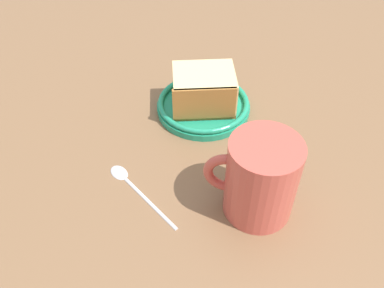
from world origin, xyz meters
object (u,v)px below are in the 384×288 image
(tea_mug, at_px, (260,178))
(teaspoon, at_px, (129,182))
(small_plate, at_px, (203,105))
(cake_slice, at_px, (204,91))

(tea_mug, height_order, teaspoon, tea_mug)
(small_plate, bearing_deg, tea_mug, 8.19)
(tea_mug, xyz_separation_m, teaspoon, (-0.06, -0.15, -0.05))
(small_plate, relative_size, tea_mug, 1.31)
(small_plate, relative_size, cake_slice, 1.46)
(small_plate, xyz_separation_m, teaspoon, (0.13, -0.13, -0.01))
(cake_slice, relative_size, tea_mug, 0.90)
(tea_mug, distance_m, teaspoon, 0.17)
(small_plate, distance_m, tea_mug, 0.21)
(cake_slice, bearing_deg, teaspoon, -43.85)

